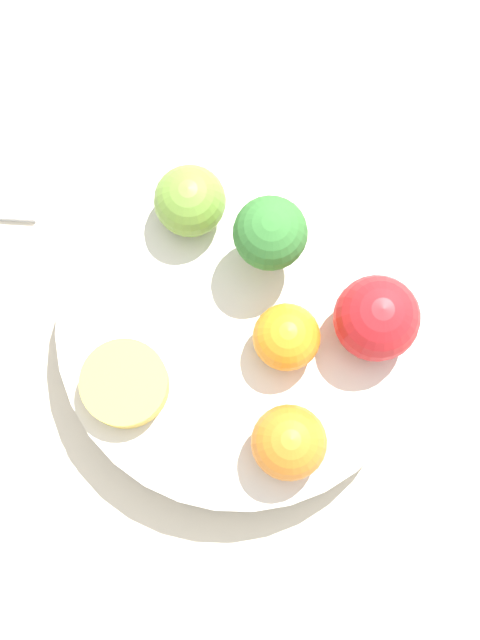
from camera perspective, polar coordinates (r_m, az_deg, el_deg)
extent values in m
plane|color=gray|center=(0.65, 0.00, -1.35)|extent=(6.00, 6.00, 0.00)
cube|color=beige|center=(0.64, 0.00, -1.19)|extent=(1.20, 1.20, 0.02)
cylinder|color=silver|center=(0.61, 0.00, -0.63)|extent=(0.25, 0.25, 0.04)
cylinder|color=#99C17A|center=(0.59, 1.85, 4.71)|extent=(0.02, 0.02, 0.03)
sphere|color=#387A33|center=(0.56, 1.95, 5.58)|extent=(0.05, 0.05, 0.05)
sphere|color=olive|center=(0.59, -3.22, 7.62)|extent=(0.05, 0.05, 0.05)
sphere|color=red|center=(0.57, 8.74, 0.11)|extent=(0.06, 0.06, 0.06)
sphere|color=orange|center=(0.56, 3.16, -7.84)|extent=(0.05, 0.05, 0.05)
sphere|color=orange|center=(0.57, 3.00, -1.11)|extent=(0.04, 0.04, 0.04)
cylinder|color=#F4CC4C|center=(0.58, -7.38, -4.08)|extent=(0.06, 0.06, 0.02)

